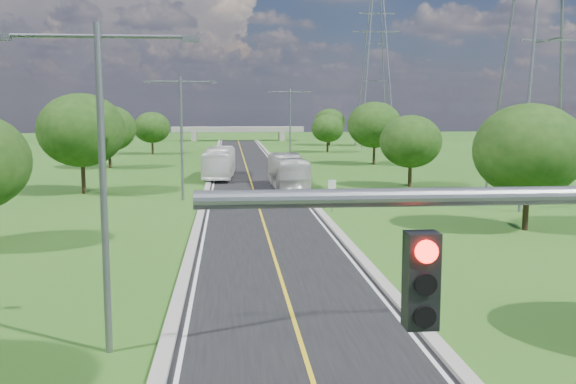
% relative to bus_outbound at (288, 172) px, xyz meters
% --- Properties ---
extents(ground, '(260.00, 260.00, 0.00)m').
position_rel_bus_outbound_xyz_m(ground, '(-3.19, 8.82, -1.66)').
color(ground, '#265618').
rests_on(ground, ground).
extents(road, '(8.00, 150.00, 0.06)m').
position_rel_bus_outbound_xyz_m(road, '(-3.19, 14.82, -1.63)').
color(road, black).
rests_on(road, ground).
extents(curb_left, '(0.50, 150.00, 0.22)m').
position_rel_bus_outbound_xyz_m(curb_left, '(-7.44, 14.82, -1.55)').
color(curb_left, gray).
rests_on(curb_left, ground).
extents(curb_right, '(0.50, 150.00, 0.22)m').
position_rel_bus_outbound_xyz_m(curb_right, '(1.06, 14.82, -1.55)').
color(curb_right, gray).
rests_on(curb_right, ground).
extents(speed_limit_sign, '(0.55, 0.09, 2.40)m').
position_rel_bus_outbound_xyz_m(speed_limit_sign, '(2.01, -13.19, -0.06)').
color(speed_limit_sign, slate).
rests_on(speed_limit_sign, ground).
extents(overpass, '(30.00, 3.00, 3.20)m').
position_rel_bus_outbound_xyz_m(overpass, '(-3.19, 88.82, 0.76)').
color(overpass, gray).
rests_on(overpass, ground).
extents(streetlight_near_left, '(5.90, 0.25, 10.00)m').
position_rel_bus_outbound_xyz_m(streetlight_near_left, '(-9.19, -39.18, 4.29)').
color(streetlight_near_left, slate).
rests_on(streetlight_near_left, ground).
extents(streetlight_mid_left, '(5.90, 0.25, 10.00)m').
position_rel_bus_outbound_xyz_m(streetlight_mid_left, '(-9.19, -6.18, 4.29)').
color(streetlight_mid_left, slate).
rests_on(streetlight_mid_left, ground).
extents(streetlight_far_right, '(5.90, 0.25, 10.00)m').
position_rel_bus_outbound_xyz_m(streetlight_far_right, '(2.81, 26.82, 4.29)').
color(streetlight_far_right, slate).
rests_on(streetlight_far_right, ground).
extents(power_tower_near, '(9.00, 6.40, 28.00)m').
position_rel_bus_outbound_xyz_m(power_tower_near, '(18.81, -11.18, 12.35)').
color(power_tower_near, slate).
rests_on(power_tower_near, ground).
extents(power_tower_far, '(9.00, 6.40, 28.00)m').
position_rel_bus_outbound_xyz_m(power_tower_far, '(22.81, 63.82, 12.35)').
color(power_tower_far, slate).
rests_on(power_tower_far, ground).
extents(tree_lc, '(7.56, 7.56, 8.79)m').
position_rel_bus_outbound_xyz_m(tree_lc, '(-18.19, -1.18, 3.92)').
color(tree_lc, black).
rests_on(tree_lc, ground).
extents(tree_ld, '(6.72, 6.72, 7.82)m').
position_rel_bus_outbound_xyz_m(tree_ld, '(-20.19, 22.82, 3.30)').
color(tree_ld, black).
rests_on(tree_ld, ground).
extents(tree_le, '(5.88, 5.88, 6.84)m').
position_rel_bus_outbound_xyz_m(tree_le, '(-17.69, 46.82, 2.68)').
color(tree_le, black).
rests_on(tree_le, ground).
extents(tree_rb, '(6.72, 6.72, 7.82)m').
position_rel_bus_outbound_xyz_m(tree_rb, '(12.81, -21.18, 3.30)').
color(tree_rb, black).
rests_on(tree_rb, ground).
extents(tree_rc, '(5.88, 5.88, 6.84)m').
position_rel_bus_outbound_xyz_m(tree_rc, '(11.81, 0.82, 2.68)').
color(tree_rc, black).
rests_on(tree_rc, ground).
extents(tree_rd, '(7.14, 7.14, 8.30)m').
position_rel_bus_outbound_xyz_m(tree_rd, '(13.81, 24.82, 3.61)').
color(tree_rd, black).
rests_on(tree_rd, ground).
extents(tree_re, '(5.46, 5.46, 6.35)m').
position_rel_bus_outbound_xyz_m(tree_re, '(11.31, 48.82, 2.37)').
color(tree_re, black).
rests_on(tree_re, ground).
extents(tree_rf, '(6.30, 6.30, 7.33)m').
position_rel_bus_outbound_xyz_m(tree_rf, '(14.81, 68.82, 2.99)').
color(tree_rf, black).
rests_on(tree_rf, ground).
extents(bus_outbound, '(2.96, 11.52, 3.19)m').
position_rel_bus_outbound_xyz_m(bus_outbound, '(0.00, 0.00, 0.00)').
color(bus_outbound, silver).
rests_on(bus_outbound, road).
extents(bus_inbound, '(3.49, 11.85, 3.26)m').
position_rel_bus_outbound_xyz_m(bus_inbound, '(-6.39, 10.05, 0.03)').
color(bus_inbound, white).
rests_on(bus_inbound, road).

